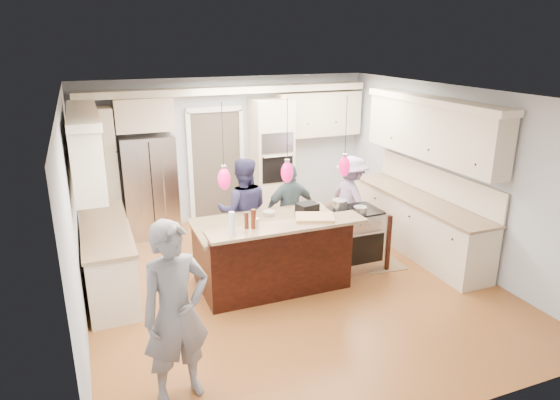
{
  "coord_description": "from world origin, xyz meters",
  "views": [
    {
      "loc": [
        -2.53,
        -5.99,
        3.39
      ],
      "look_at": [
        0.0,
        0.35,
        1.15
      ],
      "focal_mm": 32.0,
      "sensor_mm": 36.0,
      "label": 1
    }
  ],
  "objects_px": {
    "refrigerator": "(149,186)",
    "kitchen_island": "(271,252)",
    "person_bar_end": "(176,313)",
    "island_range": "(355,238)",
    "person_far_left": "(243,211)"
  },
  "relations": [
    {
      "from": "person_bar_end",
      "to": "person_far_left",
      "type": "xyz_separation_m",
      "value": [
        1.54,
        2.75,
        -0.08
      ]
    },
    {
      "from": "refrigerator",
      "to": "island_range",
      "type": "relative_size",
      "value": 1.96
    },
    {
      "from": "island_range",
      "to": "person_bar_end",
      "type": "distance_m",
      "value": 3.67
    },
    {
      "from": "kitchen_island",
      "to": "island_range",
      "type": "relative_size",
      "value": 2.28
    },
    {
      "from": "island_range",
      "to": "kitchen_island",
      "type": "bearing_deg",
      "value": -176.9
    },
    {
      "from": "kitchen_island",
      "to": "person_far_left",
      "type": "height_order",
      "value": "person_far_left"
    },
    {
      "from": "kitchen_island",
      "to": "person_bar_end",
      "type": "distance_m",
      "value": 2.54
    },
    {
      "from": "island_range",
      "to": "person_far_left",
      "type": "xyz_separation_m",
      "value": [
        -1.53,
        0.8,
        0.38
      ]
    },
    {
      "from": "kitchen_island",
      "to": "island_range",
      "type": "distance_m",
      "value": 1.41
    },
    {
      "from": "refrigerator",
      "to": "kitchen_island",
      "type": "relative_size",
      "value": 0.86
    },
    {
      "from": "kitchen_island",
      "to": "refrigerator",
      "type": "bearing_deg",
      "value": 116.9
    },
    {
      "from": "person_bar_end",
      "to": "person_far_left",
      "type": "bearing_deg",
      "value": 48.98
    },
    {
      "from": "kitchen_island",
      "to": "person_far_left",
      "type": "xyz_separation_m",
      "value": [
        -0.12,
        0.88,
        0.35
      ]
    },
    {
      "from": "person_bar_end",
      "to": "kitchen_island",
      "type": "bearing_deg",
      "value": 36.62
    },
    {
      "from": "person_bar_end",
      "to": "person_far_left",
      "type": "height_order",
      "value": "person_bar_end"
    }
  ]
}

